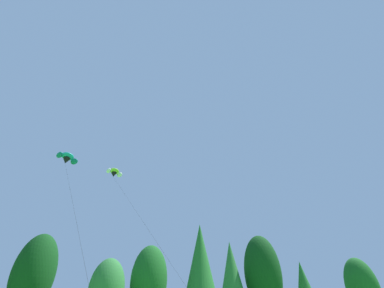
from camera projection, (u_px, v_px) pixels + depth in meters
treeline_tree_d at (34, 273)px, 33.20m from camera, size 5.16×5.16×12.45m
treeline_tree_f at (149, 281)px, 35.33m from camera, size 4.94×4.94×11.63m
treeline_tree_g at (200, 263)px, 36.77m from camera, size 4.85×4.85×14.78m
treeline_tree_h at (232, 275)px, 40.16m from camera, size 4.55×4.55×13.39m
treeline_tree_i at (263, 273)px, 41.01m from camera, size 5.72×5.72×14.52m
treeline_tree_k at (363, 288)px, 41.48m from camera, size 4.88×4.88×11.42m
parafoil_kite_high_teal at (67, 158)px, 37.93m from camera, size 10.62×20.80×21.34m
parafoil_kite_mid_lime_white at (114, 173)px, 40.42m from camera, size 11.95×15.82×20.66m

